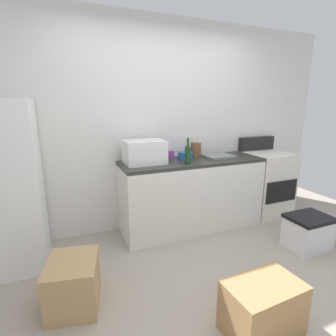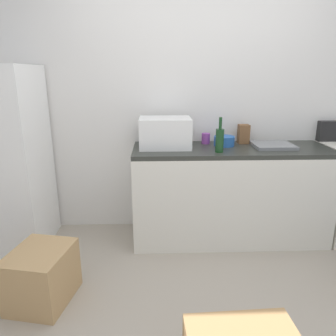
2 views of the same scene
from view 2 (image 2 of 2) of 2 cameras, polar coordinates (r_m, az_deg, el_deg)
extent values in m
plane|color=#9E9384|center=(2.28, 9.25, -26.58)|extent=(6.00, 6.00, 0.00)
cube|color=silver|center=(3.21, 4.96, 11.99)|extent=(5.00, 0.10, 2.60)
cube|color=silver|center=(3.12, 10.84, -4.85)|extent=(1.80, 0.60, 0.86)
cube|color=#2D302B|center=(2.99, 11.30, 3.22)|extent=(1.80, 0.60, 0.04)
cube|color=white|center=(3.18, -27.38, 1.18)|extent=(0.68, 0.66, 1.62)
cube|color=white|center=(2.91, -0.51, 6.31)|extent=(0.46, 0.34, 0.27)
cube|color=slate|center=(3.10, 18.20, 3.86)|extent=(0.36, 0.32, 0.03)
cylinder|color=#193F1E|center=(2.77, 9.19, 4.83)|extent=(0.07, 0.07, 0.20)
cylinder|color=#193F1E|center=(2.74, 9.34, 7.90)|extent=(0.03, 0.03, 0.10)
cylinder|color=purple|center=(3.11, 6.75, 5.26)|extent=(0.08, 0.08, 0.10)
cube|color=brown|center=(3.18, 13.31, 5.92)|extent=(0.10, 0.10, 0.18)
cylinder|color=#2659A5|center=(3.04, 10.00, 4.77)|extent=(0.19, 0.19, 0.09)
cube|color=tan|center=(2.51, -21.59, -17.45)|extent=(0.46, 0.51, 0.39)
camera|label=1|loc=(0.79, -89.21, 1.46)|focal=27.47mm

